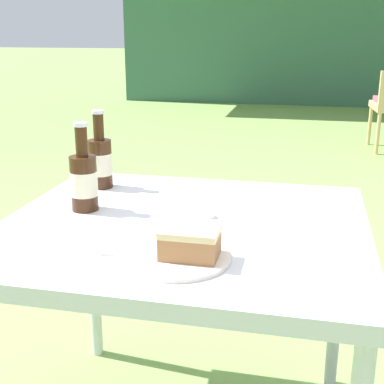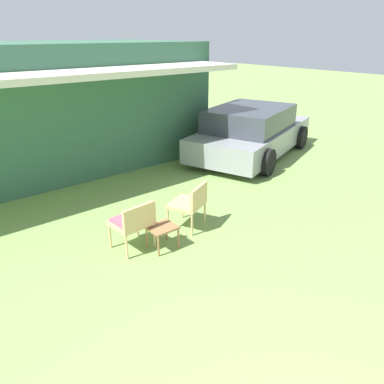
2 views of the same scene
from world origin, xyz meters
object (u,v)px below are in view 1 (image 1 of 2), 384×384
at_px(patio_table, 184,245).
at_px(cake_on_plate, 184,249).
at_px(cola_bottle_near, 84,180).
at_px(cola_bottle_far, 100,161).

relative_size(patio_table, cake_on_plate, 3.94).
bearing_deg(cola_bottle_near, patio_table, -8.00).
distance_m(cake_on_plate, cola_bottle_near, 0.43).
relative_size(cola_bottle_near, cola_bottle_far, 1.00).
xyz_separation_m(patio_table, cake_on_plate, (0.05, -0.22, 0.09)).
xyz_separation_m(cake_on_plate, cola_bottle_near, (-0.34, 0.26, 0.06)).
bearing_deg(cola_bottle_far, cola_bottle_near, -79.75).
xyz_separation_m(patio_table, cola_bottle_near, (-0.28, 0.04, 0.14)).
distance_m(patio_table, cola_bottle_far, 0.43).
bearing_deg(cola_bottle_near, cola_bottle_far, 100.25).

